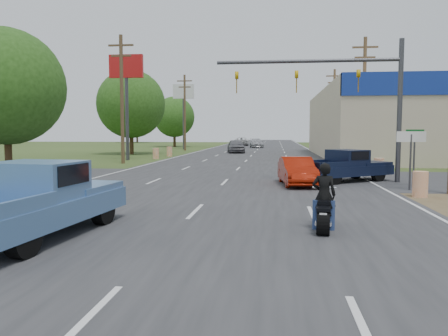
# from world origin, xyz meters

# --- Properties ---
(ground) EXTENTS (200.00, 200.00, 0.00)m
(ground) POSITION_xyz_m (0.00, 0.00, 0.00)
(ground) COLOR #30451B
(ground) RESTS_ON ground
(main_road) EXTENTS (15.00, 180.00, 0.02)m
(main_road) POSITION_xyz_m (0.00, 40.00, 0.01)
(main_road) COLOR #2D2D30
(main_road) RESTS_ON ground
(cross_road) EXTENTS (120.00, 10.00, 0.02)m
(cross_road) POSITION_xyz_m (0.00, 18.00, 0.01)
(cross_road) COLOR #2D2D30
(cross_road) RESTS_ON ground
(utility_pole_2) EXTENTS (2.00, 0.28, 10.00)m
(utility_pole_2) POSITION_xyz_m (9.50, 31.00, 5.32)
(utility_pole_2) COLOR #4C3823
(utility_pole_2) RESTS_ON ground
(utility_pole_3) EXTENTS (2.00, 0.28, 10.00)m
(utility_pole_3) POSITION_xyz_m (9.50, 49.00, 5.32)
(utility_pole_3) COLOR #4C3823
(utility_pole_3) RESTS_ON ground
(utility_pole_5) EXTENTS (2.00, 0.28, 10.00)m
(utility_pole_5) POSITION_xyz_m (-9.50, 28.00, 5.32)
(utility_pole_5) COLOR #4C3823
(utility_pole_5) RESTS_ON ground
(utility_pole_6) EXTENTS (2.00, 0.28, 10.00)m
(utility_pole_6) POSITION_xyz_m (-9.50, 52.00, 5.32)
(utility_pole_6) COLOR #4C3823
(utility_pole_6) RESTS_ON ground
(tree_0) EXTENTS (7.14, 7.14, 8.84)m
(tree_0) POSITION_xyz_m (-14.00, 20.00, 5.26)
(tree_0) COLOR #422D19
(tree_0) RESTS_ON ground
(tree_1) EXTENTS (7.56, 7.56, 9.36)m
(tree_1) POSITION_xyz_m (-13.50, 42.00, 5.57)
(tree_1) COLOR #422D19
(tree_1) RESTS_ON ground
(tree_2) EXTENTS (6.72, 6.72, 8.32)m
(tree_2) POSITION_xyz_m (-14.20, 66.00, 4.95)
(tree_2) COLOR #422D19
(tree_2) RESTS_ON ground
(tree_5) EXTENTS (7.98, 7.98, 9.88)m
(tree_5) POSITION_xyz_m (30.00, 95.00, 5.88)
(tree_5) COLOR #422D19
(tree_5) RESTS_ON ground
(tree_6) EXTENTS (8.82, 8.82, 10.92)m
(tree_6) POSITION_xyz_m (-30.00, 95.00, 6.51)
(tree_6) COLOR #422D19
(tree_6) RESTS_ON ground
(barrel_0) EXTENTS (0.56, 0.56, 1.00)m
(barrel_0) POSITION_xyz_m (8.00, 12.00, 0.50)
(barrel_0) COLOR orange
(barrel_0) RESTS_ON ground
(barrel_1) EXTENTS (0.56, 0.56, 1.00)m
(barrel_1) POSITION_xyz_m (8.40, 20.50, 0.50)
(barrel_1) COLOR orange
(barrel_1) RESTS_ON ground
(barrel_2) EXTENTS (0.56, 0.56, 1.00)m
(barrel_2) POSITION_xyz_m (-8.50, 34.00, 0.50)
(barrel_2) COLOR orange
(barrel_2) RESTS_ON ground
(barrel_3) EXTENTS (0.56, 0.56, 1.00)m
(barrel_3) POSITION_xyz_m (-8.20, 38.00, 0.50)
(barrel_3) COLOR orange
(barrel_3) RESTS_ON ground
(pole_sign_left_near) EXTENTS (3.00, 0.35, 9.20)m
(pole_sign_left_near) POSITION_xyz_m (-10.50, 32.00, 7.17)
(pole_sign_left_near) COLOR #3F3F44
(pole_sign_left_near) RESTS_ON ground
(pole_sign_left_far) EXTENTS (3.00, 0.35, 9.20)m
(pole_sign_left_far) POSITION_xyz_m (-10.50, 56.00, 7.17)
(pole_sign_left_far) COLOR #3F3F44
(pole_sign_left_far) RESTS_ON ground
(lane_sign) EXTENTS (1.20, 0.08, 2.52)m
(lane_sign) POSITION_xyz_m (8.20, 14.00, 1.90)
(lane_sign) COLOR #3F3F44
(lane_sign) RESTS_ON ground
(street_name_sign) EXTENTS (0.80, 0.08, 2.61)m
(street_name_sign) POSITION_xyz_m (8.80, 15.50, 1.61)
(street_name_sign) COLOR #3F3F44
(street_name_sign) RESTS_ON ground
(signal_mast) EXTENTS (9.12, 0.40, 7.00)m
(signal_mast) POSITION_xyz_m (5.82, 17.00, 4.80)
(signal_mast) COLOR #3F3F44
(signal_mast) RESTS_ON ground
(red_convertible) EXTENTS (1.83, 4.11, 1.31)m
(red_convertible) POSITION_xyz_m (3.50, 15.30, 0.66)
(red_convertible) COLOR #941806
(red_convertible) RESTS_ON ground
(motorcycle) EXTENTS (0.66, 2.05, 1.04)m
(motorcycle) POSITION_xyz_m (3.71, 5.80, 0.46)
(motorcycle) COLOR black
(motorcycle) RESTS_ON ground
(rider) EXTENTS (0.64, 0.46, 1.63)m
(rider) POSITION_xyz_m (3.71, 5.85, 0.82)
(rider) COLOR black
(rider) RESTS_ON ground
(blue_pickup) EXTENTS (2.61, 5.61, 1.80)m
(blue_pickup) POSITION_xyz_m (-3.15, 4.44, 0.91)
(blue_pickup) COLOR black
(blue_pickup) RESTS_ON ground
(navy_pickup) EXTENTS (5.04, 4.31, 1.61)m
(navy_pickup) POSITION_xyz_m (6.10, 17.16, 0.81)
(navy_pickup) COLOR black
(navy_pickup) RESTS_ON ground
(distant_car_grey) EXTENTS (2.65, 4.98, 1.61)m
(distant_car_grey) POSITION_xyz_m (-2.17, 46.31, 0.81)
(distant_car_grey) COLOR slate
(distant_car_grey) RESTS_ON ground
(distant_car_silver) EXTENTS (2.58, 5.06, 1.41)m
(distant_car_silver) POSITION_xyz_m (-0.45, 63.67, 0.70)
(distant_car_silver) COLOR #ABABB0
(distant_car_silver) RESTS_ON ground
(distant_car_white) EXTENTS (3.02, 5.65, 1.51)m
(distant_car_white) POSITION_xyz_m (-3.61, 73.52, 0.76)
(distant_car_white) COLOR #BABABA
(distant_car_white) RESTS_ON ground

